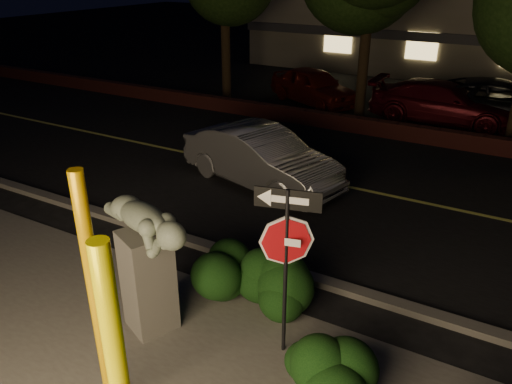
# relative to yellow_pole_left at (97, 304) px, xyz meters

# --- Properties ---
(ground) EXTENTS (90.00, 90.00, 0.00)m
(ground) POSITION_rel_yellow_pole_left_xyz_m (0.85, 10.81, -1.60)
(ground) COLOR black
(ground) RESTS_ON ground
(road) EXTENTS (80.00, 8.00, 0.01)m
(road) POSITION_rel_yellow_pole_left_xyz_m (0.85, 7.81, -1.60)
(road) COLOR black
(road) RESTS_ON ground
(lane_marking) EXTENTS (80.00, 0.12, 0.00)m
(lane_marking) POSITION_rel_yellow_pole_left_xyz_m (0.85, 7.81, -1.58)
(lane_marking) COLOR #C1C14D
(lane_marking) RESTS_ON road
(curb) EXTENTS (80.00, 0.25, 0.12)m
(curb) POSITION_rel_yellow_pole_left_xyz_m (0.85, 3.71, -1.54)
(curb) COLOR #4C4944
(curb) RESTS_ON ground
(brick_wall) EXTENTS (40.00, 0.35, 0.50)m
(brick_wall) POSITION_rel_yellow_pole_left_xyz_m (0.85, 12.11, -1.35)
(brick_wall) COLOR #4B1B18
(brick_wall) RESTS_ON ground
(parking_lot) EXTENTS (40.00, 12.00, 0.01)m
(parking_lot) POSITION_rel_yellow_pole_left_xyz_m (0.85, 17.81, -1.59)
(parking_lot) COLOR black
(parking_lot) RESTS_ON ground
(building) EXTENTS (22.00, 10.20, 4.00)m
(building) POSITION_rel_yellow_pole_left_xyz_m (0.85, 25.79, 0.40)
(building) COLOR #676352
(building) RESTS_ON ground
(yellow_pole_left) EXTENTS (0.16, 0.16, 3.20)m
(yellow_pole_left) POSITION_rel_yellow_pole_left_xyz_m (0.00, 0.00, 0.00)
(yellow_pole_left) COLOR #F0AF04
(yellow_pole_left) RESTS_ON ground
(signpost) EXTENTS (0.83, 0.24, 2.51)m
(signpost) POSITION_rel_yellow_pole_left_xyz_m (1.35, 1.96, 0.19)
(signpost) COLOR black
(signpost) RESTS_ON ground
(sculpture) EXTENTS (1.96, 1.24, 2.15)m
(sculpture) POSITION_rel_yellow_pole_left_xyz_m (-0.58, 1.44, -0.27)
(sculpture) COLOR #4C4944
(sculpture) RESTS_ON ground
(hedge_center) EXTENTS (2.11, 1.01, 1.09)m
(hedge_center) POSITION_rel_yellow_pole_left_xyz_m (0.53, 2.68, -1.05)
(hedge_center) COLOR black
(hedge_center) RESTS_ON ground
(hedge_right) EXTENTS (1.64, 1.04, 1.01)m
(hedge_right) POSITION_rel_yellow_pole_left_xyz_m (1.97, 1.52, -1.10)
(hedge_right) COLOR black
(hedge_right) RESTS_ON ground
(silver_sedan) EXTENTS (4.49, 2.52, 1.40)m
(silver_sedan) POSITION_rel_yellow_pole_left_xyz_m (-1.78, 6.94, -0.90)
(silver_sedan) COLOR silver
(silver_sedan) RESTS_ON ground
(parked_car_red) EXTENTS (4.29, 3.25, 1.36)m
(parked_car_red) POSITION_rel_yellow_pole_left_xyz_m (-3.79, 14.79, -0.92)
(parked_car_red) COLOR maroon
(parked_car_red) RESTS_ON ground
(parked_car_darkred) EXTENTS (4.85, 2.00, 1.40)m
(parked_car_darkred) POSITION_rel_yellow_pole_left_xyz_m (1.06, 14.50, -0.90)
(parked_car_darkred) COLOR #450810
(parked_car_darkred) RESTS_ON ground
(parked_car_dark) EXTENTS (5.61, 3.13, 1.48)m
(parked_car_dark) POSITION_rel_yellow_pole_left_xyz_m (2.79, 15.33, -0.86)
(parked_car_dark) COLOR black
(parked_car_dark) RESTS_ON ground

